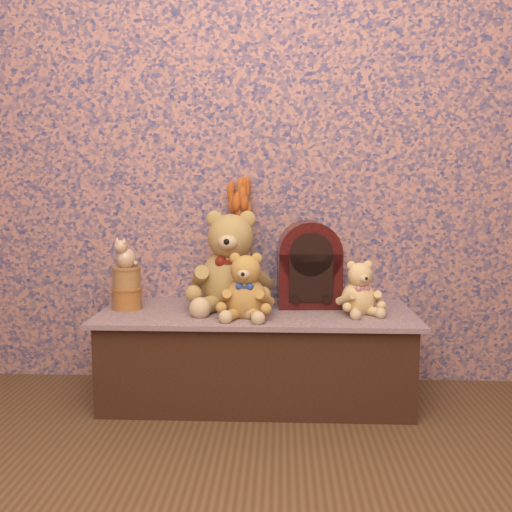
# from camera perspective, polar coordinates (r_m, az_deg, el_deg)

# --- Properties ---
(display_shelf) EXTENTS (1.32, 0.57, 0.39)m
(display_shelf) POSITION_cam_1_polar(r_m,az_deg,el_deg) (2.53, 0.05, -9.64)
(display_shelf) COLOR #384773
(display_shelf) RESTS_ON ground
(teddy_large) EXTENTS (0.38, 0.45, 0.45)m
(teddy_large) POSITION_cam_1_polar(r_m,az_deg,el_deg) (2.50, -2.41, -0.01)
(teddy_large) COLOR #A78140
(teddy_large) RESTS_ON display_shelf
(teddy_medium) EXTENTS (0.25, 0.28, 0.28)m
(teddy_medium) POSITION_cam_1_polar(r_m,az_deg,el_deg) (2.35, -0.96, -2.61)
(teddy_medium) COLOR #B67A33
(teddy_medium) RESTS_ON display_shelf
(teddy_small) EXTENTS (0.24, 0.27, 0.24)m
(teddy_small) POSITION_cam_1_polar(r_m,az_deg,el_deg) (2.45, 10.00, -2.83)
(teddy_small) COLOR #DCB568
(teddy_small) RESTS_ON display_shelf
(cathedral_radio) EXTENTS (0.28, 0.21, 0.37)m
(cathedral_radio) POSITION_cam_1_polar(r_m,az_deg,el_deg) (2.56, 5.19, -0.75)
(cathedral_radio) COLOR #3B0B0A
(cathedral_radio) RESTS_ON display_shelf
(ceramic_vase) EXTENTS (0.16, 0.16, 0.20)m
(ceramic_vase) POSITION_cam_1_polar(r_m,az_deg,el_deg) (2.64, -1.49, -2.39)
(ceramic_vase) COLOR tan
(ceramic_vase) RESTS_ON display_shelf
(dried_stalks) EXTENTS (0.26, 0.26, 0.43)m
(dried_stalks) POSITION_cam_1_polar(r_m,az_deg,el_deg) (2.61, -1.51, 4.45)
(dried_stalks) COLOR #CA5A20
(dried_stalks) RESTS_ON ceramic_vase
(biscuit_tin_lower) EXTENTS (0.13, 0.13, 0.09)m
(biscuit_tin_lower) POSITION_cam_1_polar(r_m,az_deg,el_deg) (2.57, -12.46, -4.08)
(biscuit_tin_lower) COLOR gold
(biscuit_tin_lower) RESTS_ON display_shelf
(biscuit_tin_upper) EXTENTS (0.14, 0.14, 0.09)m
(biscuit_tin_upper) POSITION_cam_1_polar(r_m,az_deg,el_deg) (2.55, -12.52, -2.09)
(biscuit_tin_upper) COLOR #D6B85D
(biscuit_tin_upper) RESTS_ON biscuit_tin_lower
(cat_figurine) EXTENTS (0.13, 0.14, 0.13)m
(cat_figurine) POSITION_cam_1_polar(r_m,az_deg,el_deg) (2.54, -12.58, 0.41)
(cat_figurine) COLOR silver
(cat_figurine) RESTS_ON biscuit_tin_upper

